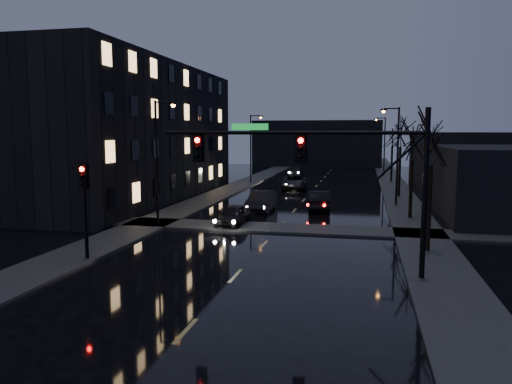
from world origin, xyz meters
The scene contains 22 objects.
ground centered at (0.00, 0.00, 0.00)m, with size 160.00×160.00×0.00m, color black.
sidewalk_left centered at (-8.50, 35.00, 0.06)m, with size 3.00×140.00×0.12m, color #2D2D2B.
sidewalk_right centered at (8.50, 35.00, 0.06)m, with size 3.00×140.00×0.12m, color #2D2D2B.
sidewalk_cross centered at (0.00, 18.50, 0.06)m, with size 40.00×3.00×0.12m, color #2D2D2B.
apartment_block centered at (-16.50, 30.00, 6.00)m, with size 12.00×30.00×12.00m, color black.
commercial_right_far centered at (17.00, 48.00, 3.00)m, with size 12.00×18.00×6.00m, color black.
far_block centered at (-3.00, 78.00, 4.00)m, with size 22.00×10.00×8.00m, color black.
signal_mast centered at (3.85, 9.00, 4.87)m, with size 11.11×0.41×7.00m.
signal_pole_left centered at (-7.50, 8.99, 3.01)m, with size 0.35×0.41×4.53m.
tree_near centered at (8.40, 14.00, 6.22)m, with size 3.52×3.52×8.08m.
tree_mid_a centered at (8.40, 24.00, 5.83)m, with size 3.30×3.30×7.58m.
tree_mid_b centered at (8.40, 36.00, 6.61)m, with size 3.74×3.74×8.59m.
tree_far centered at (8.40, 50.00, 6.06)m, with size 3.43×3.43×7.88m.
streetlight_l_near centered at (-7.58, 18.00, 4.77)m, with size 1.53×0.28×8.00m.
streetlight_l_far centered at (-7.58, 45.00, 4.77)m, with size 1.53×0.28×8.00m.
streetlight_r_mid centered at (7.58, 30.00, 4.77)m, with size 1.53×0.28×8.00m.
streetlight_r_far centered at (7.58, 58.00, 4.77)m, with size 1.53×0.28×8.00m.
oncoming_car_a centered at (-3.00, 18.99, 0.68)m, with size 1.60×3.97×1.35m, color black.
oncoming_car_b centered at (-2.40, 25.13, 0.78)m, with size 1.64×4.71×1.55m, color black.
oncoming_car_c centered at (-1.99, 40.59, 0.75)m, with size 2.50×5.41×1.50m, color black.
oncoming_car_d centered at (-3.99, 56.41, 0.64)m, with size 1.80×4.43×1.28m, color black.
lead_car centered at (1.82, 26.70, 0.75)m, with size 1.60×4.58×1.51m, color black.
Camera 1 is at (5.20, -11.79, 6.03)m, focal length 35.00 mm.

